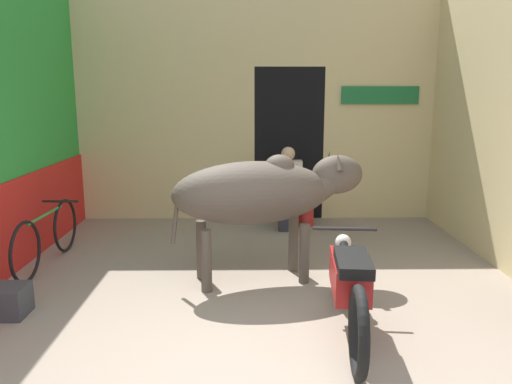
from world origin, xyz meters
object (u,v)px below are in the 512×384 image
object	(u,v)px
motorcycle_near	(349,283)
bicycle	(47,237)
shopkeeper_seated	(288,186)
crate	(2,301)
plastic_stool	(305,209)
cow	(263,192)

from	to	relation	value
motorcycle_near	bicycle	xyz separation A→B (m)	(-3.16, 1.71, -0.10)
shopkeeper_seated	crate	size ratio (longest dim) A/B	2.75
plastic_stool	crate	distance (m)	4.36
motorcycle_near	plastic_stool	size ratio (longest dim) A/B	4.17
motorcycle_near	cow	bearing A→B (deg)	118.84
bicycle	shopkeeper_seated	distance (m)	3.30
motorcycle_near	crate	world-z (taller)	motorcycle_near
bicycle	plastic_stool	world-z (taller)	bicycle
shopkeeper_seated	plastic_stool	size ratio (longest dim) A/B	2.57
cow	shopkeeper_seated	xyz separation A→B (m)	(0.42, 2.01, -0.32)
cow	bicycle	distance (m)	2.60
plastic_stool	crate	xyz separation A→B (m)	(-3.08, -3.08, -0.11)
cow	motorcycle_near	bearing A→B (deg)	-61.16
motorcycle_near	shopkeeper_seated	size ratio (longest dim) A/B	1.62
plastic_stool	shopkeeper_seated	bearing A→B (deg)	-143.86
motorcycle_near	shopkeeper_seated	distance (m)	3.26
bicycle	motorcycle_near	bearing A→B (deg)	-28.47
motorcycle_near	plastic_stool	xyz separation A→B (m)	(0.02, 3.45, -0.19)
crate	shopkeeper_seated	bearing A→B (deg)	45.76
plastic_stool	motorcycle_near	bearing A→B (deg)	-90.37
cow	bicycle	bearing A→B (deg)	169.00
bicycle	crate	bearing A→B (deg)	-85.48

